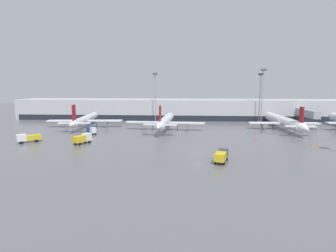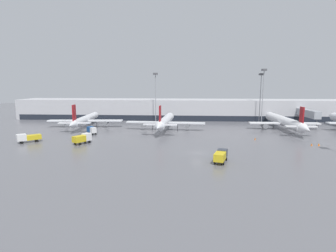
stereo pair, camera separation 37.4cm
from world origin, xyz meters
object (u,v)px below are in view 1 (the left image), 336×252
at_px(parked_jet_2, 165,121).
at_px(service_truck_1, 28,138).
at_px(parked_jet_0, 284,121).
at_px(traffic_cone_1, 255,139).
at_px(service_truck_3, 91,130).
at_px(parked_jet_1, 85,120).
at_px(service_truck_0, 82,138).
at_px(traffic_cone_0, 319,144).
at_px(apron_light_mast_3, 263,82).
at_px(service_truck_2, 221,155).
at_px(apron_light_mast_1, 260,84).
at_px(traffic_cone_2, 312,144).
at_px(apron_light_mast_0, 155,84).

relative_size(parked_jet_2, service_truck_1, 5.67).
relative_size(parked_jet_0, traffic_cone_1, 52.38).
bearing_deg(parked_jet_2, service_truck_3, 116.10).
xyz_separation_m(parked_jet_0, parked_jet_1, (-72.25, -0.27, 0.12)).
relative_size(service_truck_0, traffic_cone_0, 8.60).
bearing_deg(apron_light_mast_3, service_truck_2, -112.79).
distance_m(parked_jet_2, service_truck_1, 42.28).
bearing_deg(service_truck_3, parked_jet_2, 68.65).
height_order(parked_jet_0, parked_jet_1, parked_jet_1).
relative_size(parked_jet_0, traffic_cone_0, 64.30).
xyz_separation_m(apron_light_mast_1, apron_light_mast_3, (0.55, -1.55, 1.13)).
relative_size(service_truck_0, service_truck_1, 0.91).
distance_m(parked_jet_2, service_truck_0, 30.63).
height_order(traffic_cone_2, apron_light_mast_1, apron_light_mast_1).
distance_m(service_truck_1, service_truck_3, 18.31).
relative_size(service_truck_0, apron_light_mast_3, 0.24).
bearing_deg(apron_light_mast_3, apron_light_mast_0, -179.05).
xyz_separation_m(traffic_cone_2, apron_light_mast_1, (-2.13, 42.13, 15.52)).
height_order(parked_jet_1, traffic_cone_1, parked_jet_1).
bearing_deg(service_truck_0, traffic_cone_1, -48.91).
bearing_deg(parked_jet_1, parked_jet_0, -94.26).
relative_size(service_truck_3, apron_light_mast_3, 0.18).
height_order(traffic_cone_1, apron_light_mast_3, apron_light_mast_3).
relative_size(traffic_cone_2, apron_light_mast_3, 0.03).
xyz_separation_m(service_truck_1, traffic_cone_1, (63.10, 7.62, -1.04)).
xyz_separation_m(traffic_cone_0, apron_light_mast_1, (-3.98, 42.03, 15.52)).
xyz_separation_m(traffic_cone_0, traffic_cone_1, (-14.71, 6.20, 0.07)).
xyz_separation_m(service_truck_3, apron_light_mast_3, (61.19, 29.20, 15.47)).
relative_size(service_truck_2, traffic_cone_1, 7.43).
distance_m(service_truck_1, apron_light_mast_0, 53.26).
bearing_deg(service_truck_3, traffic_cone_2, 36.10).
bearing_deg(parked_jet_1, service_truck_3, -156.30).
bearing_deg(service_truck_2, parked_jet_2, 39.28).
bearing_deg(service_truck_1, parked_jet_1, -143.81).
bearing_deg(traffic_cone_1, service_truck_3, 174.19).
height_order(parked_jet_0, service_truck_3, parked_jet_0).
distance_m(traffic_cone_1, apron_light_mast_3, 39.71).
relative_size(traffic_cone_0, apron_light_mast_0, 0.03).
xyz_separation_m(parked_jet_2, traffic_cone_2, (39.93, -20.74, -2.91)).
relative_size(parked_jet_2, traffic_cone_2, 53.65).
bearing_deg(service_truck_0, apron_light_mast_0, 11.52).
xyz_separation_m(parked_jet_1, traffic_cone_1, (57.36, -18.97, -2.55)).
bearing_deg(apron_light_mast_1, service_truck_0, -142.96).
bearing_deg(parked_jet_0, apron_light_mast_0, 73.08).
height_order(service_truck_1, traffic_cone_0, service_truck_1).
distance_m(service_truck_1, apron_light_mast_1, 86.86).
distance_m(service_truck_3, apron_light_mast_0, 36.32).
distance_m(parked_jet_2, traffic_cone_1, 30.81).
bearing_deg(service_truck_0, service_truck_1, 119.15).
bearing_deg(traffic_cone_1, apron_light_mast_1, 73.34).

